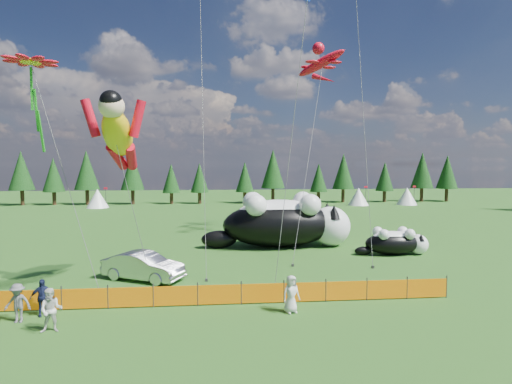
{
  "coord_description": "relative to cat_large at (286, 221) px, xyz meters",
  "views": [
    {
      "loc": [
        -0.01,
        -21.07,
        6.49
      ],
      "look_at": [
        2.34,
        4.0,
        4.73
      ],
      "focal_mm": 28.0,
      "sensor_mm": 36.0,
      "label": 1
    }
  ],
  "objects": [
    {
      "name": "festival_tents",
      "position": [
        5.79,
        30.36,
        -0.62
      ],
      "size": [
        50.0,
        3.2,
        2.8
      ],
      "primitive_type": null,
      "color": "white",
      "rests_on": "ground"
    },
    {
      "name": "spectator_c",
      "position": [
        -12.77,
        -13.24,
        -1.22
      ],
      "size": [
        1.05,
        0.79,
        1.6
      ],
      "primitive_type": "imported",
      "rotation": [
        0.0,
        0.0,
        0.37
      ],
      "color": "#161C3D",
      "rests_on": "ground"
    },
    {
      "name": "diamond_kite_c",
      "position": [
        -0.85,
        -10.85,
        12.21
      ],
      "size": [
        2.25,
        0.89,
        15.69
      ],
      "color": "#0E32D4",
      "rests_on": "ground"
    },
    {
      "name": "flower_kite",
      "position": [
        -14.84,
        -8.73,
        9.6
      ],
      "size": [
        5.78,
        4.35,
        12.53
      ],
      "color": "red",
      "rests_on": "ground"
    },
    {
      "name": "spectator_d",
      "position": [
        -13.46,
        -13.9,
        -1.21
      ],
      "size": [
        1.05,
        0.55,
        1.62
      ],
      "primitive_type": "imported",
      "rotation": [
        0.0,
        0.0,
        -0.01
      ],
      "color": "#57585D",
      "rests_on": "ground"
    },
    {
      "name": "safety_fence",
      "position": [
        -5.21,
        -12.64,
        -1.52
      ],
      "size": [
        22.06,
        0.06,
        1.1
      ],
      "color": "#262626",
      "rests_on": "ground"
    },
    {
      "name": "car",
      "position": [
        -9.47,
        -8.16,
        -1.25
      ],
      "size": [
        4.95,
        3.53,
        1.55
      ],
      "primitive_type": "imported",
      "rotation": [
        0.0,
        0.0,
        1.12
      ],
      "color": "silver",
      "rests_on": "ground"
    },
    {
      "name": "ground",
      "position": [
        -5.21,
        -9.64,
        -2.02
      ],
      "size": [
        160.0,
        160.0,
        0.0
      ],
      "primitive_type": "plane",
      "color": "#0B3209",
      "rests_on": "ground"
    },
    {
      "name": "tree_line",
      "position": [
        -5.21,
        35.36,
        1.98
      ],
      "size": [
        90.0,
        4.0,
        8.0
      ],
      "primitive_type": null,
      "color": "black",
      "rests_on": "ground"
    },
    {
      "name": "gecko_kite",
      "position": [
        3.95,
        4.87,
        13.46
      ],
      "size": [
        8.23,
        14.49,
        19.37
      ],
      "color": "red",
      "rests_on": "ground"
    },
    {
      "name": "spectator_b",
      "position": [
        -11.69,
        -15.01,
        -1.16
      ],
      "size": [
        0.9,
        0.6,
        1.72
      ],
      "primitive_type": "imported",
      "rotation": [
        0.0,
        0.0,
        0.14
      ],
      "color": "silver",
      "rests_on": "ground"
    },
    {
      "name": "cat_small",
      "position": [
        7.44,
        -3.45,
        -1.1
      ],
      "size": [
        5.39,
        1.95,
        1.95
      ],
      "rotation": [
        0.0,
        0.0,
        -0.02
      ],
      "color": "black",
      "rests_on": "ground"
    },
    {
      "name": "superhero_kite",
      "position": [
        -10.29,
        -9.83,
        5.99
      ],
      "size": [
        4.75,
        5.11,
        10.25
      ],
      "color": "yellow",
      "rests_on": "ground"
    },
    {
      "name": "cat_large",
      "position": [
        0.0,
        0.0,
        0.0
      ],
      "size": [
        11.78,
        4.24,
        4.26
      ],
      "rotation": [
        0.0,
        0.0,
        0.01
      ],
      "color": "black",
      "rests_on": "ground"
    },
    {
      "name": "spectator_e",
      "position": [
        -2.09,
        -13.86,
        -1.2
      ],
      "size": [
        0.93,
        0.75,
        1.65
      ],
      "primitive_type": "imported",
      "rotation": [
        0.0,
        0.0,
        0.33
      ],
      "color": "silver",
      "rests_on": "ground"
    }
  ]
}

